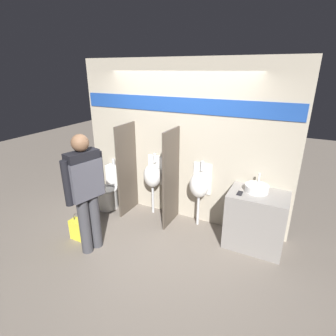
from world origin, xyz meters
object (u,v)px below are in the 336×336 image
at_px(cell_phone, 240,193).
at_px(person_in_vest, 85,187).
at_px(toilet, 109,192).
at_px(shopping_bag, 79,229).
at_px(sink_basin, 257,188).
at_px(urinal_near_counter, 153,176).
at_px(urinal_far, 199,185).

height_order(cell_phone, person_in_vest, person_in_vest).
distance_m(toilet, shopping_bag, 1.11).
bearing_deg(sink_basin, toilet, -178.37).
bearing_deg(person_in_vest, toilet, 40.60).
bearing_deg(toilet, person_in_vest, -62.74).
bearing_deg(toilet, urinal_near_counter, 11.15).
bearing_deg(cell_phone, urinal_far, 158.61).
xyz_separation_m(cell_phone, urinal_near_counter, (-1.59, 0.28, -0.13)).
xyz_separation_m(sink_basin, shopping_bag, (-2.42, -1.15, -0.75)).
xyz_separation_m(urinal_near_counter, toilet, (-0.89, -0.17, -0.44)).
relative_size(sink_basin, toilet, 0.36).
bearing_deg(shopping_bag, urinal_far, 39.47).
relative_size(urinal_near_counter, shopping_bag, 2.47).
bearing_deg(sink_basin, shopping_bag, -154.65).
xyz_separation_m(cell_phone, urinal_far, (-0.71, 0.28, -0.13)).
height_order(sink_basin, urinal_far, urinal_far).
distance_m(sink_basin, urinal_far, 0.93).
distance_m(urinal_near_counter, toilet, 1.01).
height_order(urinal_far, shopping_bag, urinal_far).
distance_m(sink_basin, cell_phone, 0.27).
xyz_separation_m(sink_basin, toilet, (-2.68, -0.08, -0.62)).
height_order(urinal_near_counter, shopping_bag, urinal_near_counter).
xyz_separation_m(urinal_far, shopping_bag, (-1.51, -1.24, -0.57)).
xyz_separation_m(urinal_near_counter, person_in_vest, (-0.29, -1.34, 0.28)).
xyz_separation_m(cell_phone, shopping_bag, (-2.22, -0.97, -0.70)).
relative_size(urinal_near_counter, person_in_vest, 0.64).
height_order(urinal_far, person_in_vest, person_in_vest).
xyz_separation_m(urinal_near_counter, urinal_far, (0.89, 0.00, 0.00)).
distance_m(cell_phone, urinal_far, 0.77).
height_order(sink_basin, person_in_vest, person_in_vest).
bearing_deg(sink_basin, person_in_vest, -149.25).
distance_m(sink_basin, urinal_near_counter, 1.80).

